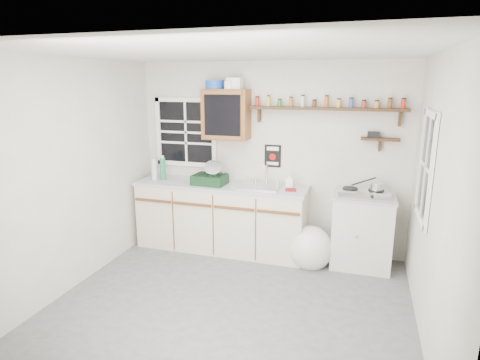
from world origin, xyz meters
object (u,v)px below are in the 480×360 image
spice_shelf (327,108)px  dish_rack (211,177)px  main_cabinet (221,216)px  upper_cabinet (226,114)px  right_cabinet (362,231)px  hotplate (363,192)px

spice_shelf → dish_rack: 1.72m
main_cabinet → upper_cabinet: size_ratio=3.55×
right_cabinet → upper_cabinet: 2.26m
dish_rack → upper_cabinet: bearing=57.8°
upper_cabinet → spice_shelf: upper_cabinet is taller
right_cabinet → spice_shelf: (-0.52, 0.19, 1.48)m
upper_cabinet → hotplate: 1.99m
main_cabinet → upper_cabinet: upper_cabinet is taller
spice_shelf → hotplate: (0.49, -0.21, -0.98)m
main_cabinet → dish_rack: (-0.11, -0.06, 0.56)m
dish_rack → main_cabinet: bearing=32.8°
dish_rack → hotplate: (1.93, 0.07, -0.07)m
upper_cabinet → spice_shelf: (1.28, 0.07, 0.11)m
upper_cabinet → spice_shelf: 1.29m
upper_cabinet → spice_shelf: bearing=3.1°
spice_shelf → dish_rack: spice_shelf is taller
dish_rack → spice_shelf: bearing=14.3°
main_cabinet → hotplate: (1.81, 0.01, 0.49)m
upper_cabinet → hotplate: bearing=-4.5°
right_cabinet → dish_rack: 2.03m
right_cabinet → spice_shelf: 1.57m
spice_shelf → dish_rack: size_ratio=4.29×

